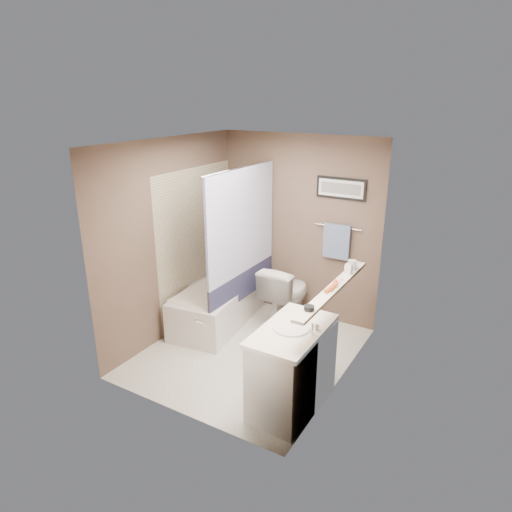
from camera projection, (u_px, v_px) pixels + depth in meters
The scene contains 33 objects.
ground at pixel (250, 352), 5.34m from camera, with size 2.50×2.50×0.00m, color silver.
ceiling at pixel (248, 144), 4.53m from camera, with size 2.20×2.50×0.04m, color white.
wall_back at pixel (298, 228), 5.93m from camera, with size 2.20×0.04×2.40m, color brown.
wall_front at pixel (175, 297), 3.93m from camera, with size 2.20×0.04×2.40m, color brown.
wall_left at pixel (172, 240), 5.45m from camera, with size 0.04×2.50×2.40m, color brown.
wall_right at pixel (344, 275), 4.41m from camera, with size 0.04×2.50×2.40m, color brown.
tile_surround at pixel (197, 245), 5.92m from camera, with size 0.02×1.55×2.00m, color #BEB18F.
curtain_rod at pixel (241, 168), 5.24m from camera, with size 0.02×0.02×1.55m, color silver.
curtain_upper at pixel (242, 222), 5.46m from camera, with size 0.03×1.45×1.28m, color silver.
curtain_lower at pixel (243, 285), 5.74m from camera, with size 0.03×1.45×0.36m, color #292A4C.
mirror at pixel (342, 237), 4.15m from camera, with size 0.02×1.60×1.00m, color silver.
shelf at pixel (333, 289), 4.35m from camera, with size 0.12×1.60×0.03m, color silver.
towel_bar at pixel (338, 227), 5.62m from camera, with size 0.02×0.02×0.60m, color silver.
towel at pixel (337, 241), 5.66m from camera, with size 0.34×0.05×0.44m, color #8CA3CC.
art_frame at pixel (341, 188), 5.47m from camera, with size 0.62×0.03×0.26m, color black.
art_mat at pixel (341, 189), 5.46m from camera, with size 0.56×0.00×0.20m, color white.
art_image at pixel (341, 189), 5.46m from camera, with size 0.50×0.00×0.13m, color #595959.
door at pixel (228, 334), 3.73m from camera, with size 0.80×0.02×2.00m, color silver.
door_handle at pixel (199, 322), 3.93m from camera, with size 0.02×0.02×0.10m, color silver.
bathtub at pixel (218, 304), 5.97m from camera, with size 0.70×1.50×0.50m, color silver.
tub_rim at pixel (218, 287), 5.89m from camera, with size 0.56×1.36×0.02m, color white.
toilet at pixel (286, 294), 5.89m from camera, with size 0.46×0.80×0.82m, color silver.
vanity at pixel (292, 370), 4.29m from camera, with size 0.50×0.90×0.80m, color white.
countertop at pixel (292, 330), 4.15m from camera, with size 0.54×0.96×0.04m, color white.
sink_basin at pixel (291, 327), 4.15m from camera, with size 0.34×0.34×0.01m, color silver.
faucet_spout at pixel (312, 329), 4.04m from camera, with size 0.02×0.02×0.10m, color silver.
faucet_knob at pixel (316, 326), 4.12m from camera, with size 0.05×0.05×0.05m, color silver.
candle_bowl_near at pixel (309, 308), 3.88m from camera, with size 0.09×0.09×0.04m, color black.
hair_brush_front at pixel (331, 288), 4.28m from camera, with size 0.04×0.04×0.22m, color #C4581B.
hair_brush_back at pixel (333, 286), 4.32m from camera, with size 0.04×0.04×0.22m, color #C6411C.
pink_comb at pixel (339, 281), 4.47m from camera, with size 0.03×0.16×0.01m, color pink.
glass_jar at pixel (353, 265), 4.76m from camera, with size 0.08×0.08×0.10m, color silver.
soap_bottle at pixel (349, 267), 4.65m from camera, with size 0.07×0.07×0.15m, color #999999.
Camera 1 is at (2.42, -3.96, 2.86)m, focal length 32.00 mm.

